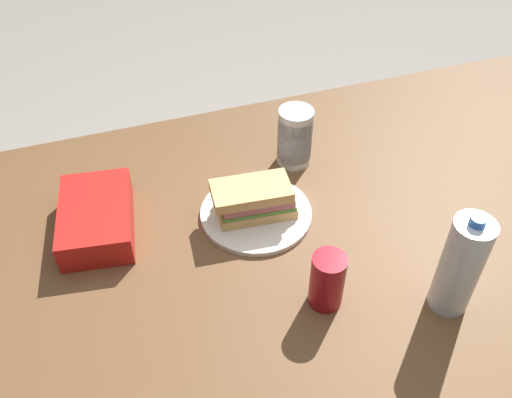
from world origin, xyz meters
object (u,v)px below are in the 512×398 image
(paper_plate, at_px, (256,213))
(water_bottle_tall, at_px, (460,266))
(chip_bag, at_px, (97,218))
(dining_table, at_px, (323,262))
(sandwich, at_px, (255,199))
(soda_can_red, at_px, (327,280))
(plastic_cup_stack, at_px, (295,137))

(paper_plate, height_order, water_bottle_tall, water_bottle_tall)
(chip_bag, xyz_separation_m, water_bottle_tall, (-0.61, 0.41, 0.07))
(dining_table, distance_m, water_bottle_tall, 0.33)
(sandwich, distance_m, soda_can_red, 0.27)
(paper_plate, bearing_deg, sandwich, 21.29)
(water_bottle_tall, bearing_deg, plastic_cup_stack, -76.01)
(water_bottle_tall, bearing_deg, paper_plate, -51.43)
(water_bottle_tall, bearing_deg, sandwich, -50.92)
(soda_can_red, bearing_deg, chip_bag, -40.40)
(sandwich, xyz_separation_m, water_bottle_tall, (-0.28, 0.34, 0.06))
(chip_bag, bearing_deg, paper_plate, 86.75)
(water_bottle_tall, relative_size, plastic_cup_stack, 1.56)
(soda_can_red, height_order, plastic_cup_stack, plastic_cup_stack)
(chip_bag, bearing_deg, water_bottle_tall, 64.30)
(chip_bag, height_order, plastic_cup_stack, plastic_cup_stack)
(soda_can_red, bearing_deg, plastic_cup_stack, -103.35)
(dining_table, distance_m, paper_plate, 0.19)
(dining_table, distance_m, soda_can_red, 0.21)
(dining_table, relative_size, water_bottle_tall, 7.51)
(dining_table, xyz_separation_m, paper_plate, (0.12, -0.12, 0.08))
(plastic_cup_stack, bearing_deg, soda_can_red, 76.65)
(soda_can_red, distance_m, chip_bag, 0.51)
(dining_table, height_order, water_bottle_tall, water_bottle_tall)
(dining_table, relative_size, plastic_cup_stack, 11.72)
(sandwich, height_order, chip_bag, sandwich)
(sandwich, height_order, soda_can_red, soda_can_red)
(dining_table, distance_m, plastic_cup_stack, 0.31)
(paper_plate, bearing_deg, soda_can_red, 101.08)
(soda_can_red, distance_m, water_bottle_tall, 0.24)
(chip_bag, distance_m, plastic_cup_stack, 0.50)
(paper_plate, distance_m, soda_can_red, 0.27)
(dining_table, bearing_deg, soda_can_red, 65.12)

